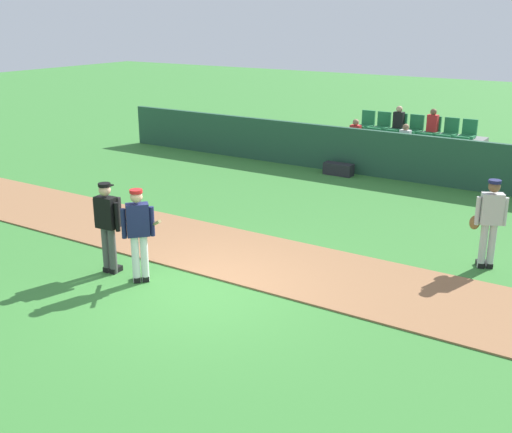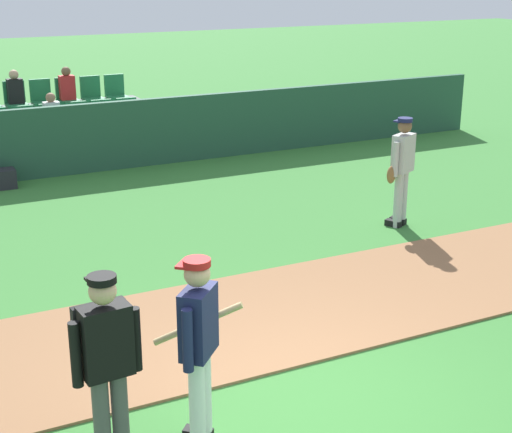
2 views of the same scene
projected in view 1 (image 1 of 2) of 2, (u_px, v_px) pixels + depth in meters
name	position (u px, v px, depth m)	size (l,w,h in m)	color
ground_plane	(198.00, 290.00, 11.16)	(80.00, 80.00, 0.00)	#387A33
infield_dirt_path	(253.00, 258.00, 12.60)	(28.00, 2.53, 0.03)	#936642
dugout_fence	(393.00, 156.00, 18.46)	(20.00, 0.16, 1.39)	#234C38
stadium_bleachers	(409.00, 153.00, 19.68)	(4.45, 2.10, 1.90)	slate
batter_navy_jersey	(139.00, 232.00, 11.23)	(0.74, 0.68, 1.76)	white
umpire_home_plate	(108.00, 222.00, 11.64)	(0.59, 0.33, 1.76)	#4C4C4C
runner_grey_jersey	(489.00, 221.00, 11.86)	(0.65, 0.42, 1.76)	#B2B2B2
equipment_bag	(338.00, 169.00, 19.04)	(0.90, 0.36, 0.36)	#232328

